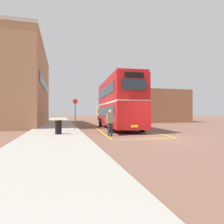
# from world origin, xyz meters

# --- Properties ---
(ground_plane) EXTENTS (135.60, 135.60, 0.00)m
(ground_plane) POSITION_xyz_m (0.00, 14.40, 0.00)
(ground_plane) COLOR brown
(sidewalk_left) EXTENTS (4.00, 57.60, 0.14)m
(sidewalk_left) POSITION_xyz_m (-6.50, 16.80, 0.07)
(sidewalk_left) COLOR #A39E93
(sidewalk_left) RESTS_ON ground
(brick_building_left) EXTENTS (6.63, 18.59, 9.85)m
(brick_building_left) POSITION_xyz_m (-11.35, 16.41, 4.93)
(brick_building_left) COLOR #AD7A56
(brick_building_left) RESTS_ON ground
(depot_building_right) EXTENTS (8.81, 12.43, 5.23)m
(depot_building_right) POSITION_xyz_m (9.87, 21.64, 2.62)
(depot_building_right) COLOR #9E6647
(depot_building_right) RESTS_ON ground
(double_decker_bus) EXTENTS (3.39, 10.72, 4.75)m
(double_decker_bus) POSITION_xyz_m (-0.66, 7.01, 2.51)
(double_decker_bus) COLOR black
(double_decker_bus) RESTS_ON ground
(single_deck_bus) EXTENTS (3.01, 9.60, 3.02)m
(single_deck_bus) POSITION_xyz_m (3.29, 27.52, 1.64)
(single_deck_bus) COLOR black
(single_deck_bus) RESTS_ON ground
(pedestrian_boarding) EXTENTS (0.58, 0.37, 1.80)m
(pedestrian_boarding) POSITION_xyz_m (-2.83, 1.61, 1.06)
(pedestrian_boarding) COLOR #2D2D38
(pedestrian_boarding) RESTS_ON ground
(litter_bin) EXTENTS (0.46, 0.46, 0.97)m
(litter_bin) POSITION_xyz_m (-6.22, 2.53, 0.63)
(litter_bin) COLOR black
(litter_bin) RESTS_ON sidewalk_left
(bus_stop_sign) EXTENTS (0.44, 0.10, 2.66)m
(bus_stop_sign) POSITION_xyz_m (-4.83, 6.19, 1.74)
(bus_stop_sign) COLOR #4C4C51
(bus_stop_sign) RESTS_ON sidewalk_left
(bay_marking_yellow) EXTENTS (5.09, 12.86, 0.01)m
(bay_marking_yellow) POSITION_xyz_m (-0.72, 5.05, 0.00)
(bay_marking_yellow) COLOR gold
(bay_marking_yellow) RESTS_ON ground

